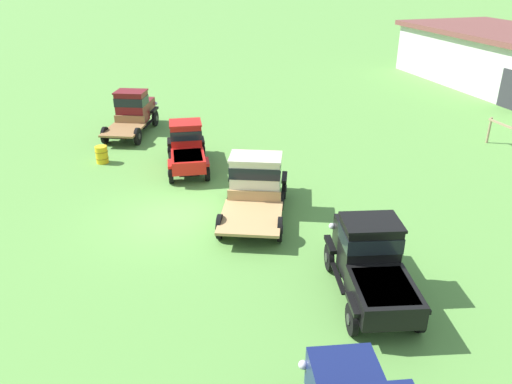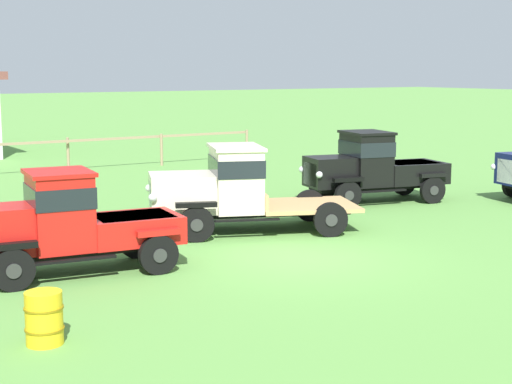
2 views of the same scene
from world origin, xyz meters
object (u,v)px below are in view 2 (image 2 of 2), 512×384
Objects in this scene: vintage_truck_second_in_line at (66,223)px; vintage_truck_midrow_center at (228,187)px; vintage_truck_far_side at (372,166)px; oil_drum_beside_row at (44,318)px.

vintage_truck_second_in_line is 0.82× the size of vintage_truck_midrow_center.
vintage_truck_far_side is at bearing 13.89° from vintage_truck_midrow_center.
vintage_truck_far_side is (10.94, 3.33, 0.05)m from vintage_truck_second_in_line.
vintage_truck_second_in_line is 5.20m from vintage_truck_midrow_center.
vintage_truck_midrow_center reaches higher than vintage_truck_second_in_line.
vintage_truck_midrow_center reaches higher than oil_drum_beside_row.
vintage_truck_far_side is at bearing 16.93° from vintage_truck_second_in_line.
vintage_truck_midrow_center is 1.19× the size of vintage_truck_far_side.
vintage_truck_second_in_line is at bearing -159.40° from vintage_truck_midrow_center.
oil_drum_beside_row is at bearing -113.86° from vintage_truck_second_in_line.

